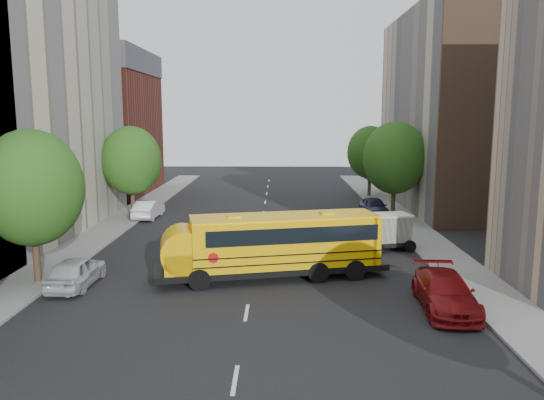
{
  "coord_description": "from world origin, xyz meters",
  "views": [
    {
      "loc": [
        1.44,
        -30.11,
        8.52
      ],
      "look_at": [
        0.97,
        2.0,
        3.41
      ],
      "focal_mm": 35.0,
      "sensor_mm": 36.0,
      "label": 1
    }
  ],
  "objects_px": {
    "street_tree_4": "(395,158)",
    "parked_car_0": "(76,271)",
    "safari_truck": "(369,232)",
    "parked_car_4": "(374,207)",
    "street_tree_5": "(370,153)",
    "parked_car_1": "(148,209)",
    "street_tree_2": "(131,161)",
    "school_bus": "(269,243)",
    "parked_car_3": "(445,292)",
    "street_tree_1": "(32,188)"
  },
  "relations": [
    {
      "from": "street_tree_4",
      "to": "parked_car_0",
      "type": "bearing_deg",
      "value": -136.91
    },
    {
      "from": "safari_truck",
      "to": "parked_car_4",
      "type": "bearing_deg",
      "value": 66.05
    },
    {
      "from": "street_tree_5",
      "to": "parked_car_1",
      "type": "xyz_separation_m",
      "value": [
        -20.6,
        -12.4,
        -3.94
      ]
    },
    {
      "from": "parked_car_0",
      "to": "parked_car_1",
      "type": "relative_size",
      "value": 0.99
    },
    {
      "from": "street_tree_4",
      "to": "street_tree_5",
      "type": "relative_size",
      "value": 1.08
    },
    {
      "from": "street_tree_4",
      "to": "street_tree_2",
      "type": "bearing_deg",
      "value": 180.0
    },
    {
      "from": "street_tree_4",
      "to": "parked_car_0",
      "type": "xyz_separation_m",
      "value": [
        -19.8,
        -18.52,
        -4.29
      ]
    },
    {
      "from": "parked_car_1",
      "to": "safari_truck",
      "type": "bearing_deg",
      "value": 149.97
    },
    {
      "from": "street_tree_4",
      "to": "safari_truck",
      "type": "height_order",
      "value": "street_tree_4"
    },
    {
      "from": "school_bus",
      "to": "safari_truck",
      "type": "relative_size",
      "value": 2.2
    },
    {
      "from": "school_bus",
      "to": "parked_car_4",
      "type": "relative_size",
      "value": 2.7
    },
    {
      "from": "street_tree_5",
      "to": "parked_car_4",
      "type": "bearing_deg",
      "value": -97.24
    },
    {
      "from": "street_tree_4",
      "to": "parked_car_3",
      "type": "bearing_deg",
      "value": -95.86
    },
    {
      "from": "street_tree_4",
      "to": "parked_car_4",
      "type": "xyz_separation_m",
      "value": [
        -1.4,
        0.98,
        -4.28
      ]
    },
    {
      "from": "street_tree_2",
      "to": "parked_car_4",
      "type": "xyz_separation_m",
      "value": [
        20.6,
        0.98,
        -4.04
      ]
    },
    {
      "from": "school_bus",
      "to": "street_tree_2",
      "type": "bearing_deg",
      "value": 112.49
    },
    {
      "from": "parked_car_3",
      "to": "parked_car_4",
      "type": "distance_m",
      "value": 22.45
    },
    {
      "from": "street_tree_2",
      "to": "school_bus",
      "type": "distance_m",
      "value": 20.94
    },
    {
      "from": "parked_car_3",
      "to": "parked_car_1",
      "type": "bearing_deg",
      "value": 134.41
    },
    {
      "from": "street_tree_5",
      "to": "parked_car_3",
      "type": "xyz_separation_m",
      "value": [
        -2.2,
        -33.45,
        -3.91
      ]
    },
    {
      "from": "parked_car_3",
      "to": "street_tree_2",
      "type": "bearing_deg",
      "value": 135.97
    },
    {
      "from": "street_tree_4",
      "to": "parked_car_4",
      "type": "distance_m",
      "value": 4.61
    },
    {
      "from": "street_tree_1",
      "to": "street_tree_5",
      "type": "xyz_separation_m",
      "value": [
        22.0,
        30.0,
        -0.25
      ]
    },
    {
      "from": "street_tree_2",
      "to": "parked_car_4",
      "type": "bearing_deg",
      "value": 2.73
    },
    {
      "from": "street_tree_5",
      "to": "safari_truck",
      "type": "height_order",
      "value": "street_tree_5"
    },
    {
      "from": "street_tree_4",
      "to": "school_bus",
      "type": "bearing_deg",
      "value": -120.73
    },
    {
      "from": "street_tree_1",
      "to": "parked_car_0",
      "type": "distance_m",
      "value": 4.74
    },
    {
      "from": "parked_car_0",
      "to": "school_bus",
      "type": "bearing_deg",
      "value": -170.42
    },
    {
      "from": "street_tree_1",
      "to": "street_tree_5",
      "type": "relative_size",
      "value": 1.05
    },
    {
      "from": "street_tree_1",
      "to": "parked_car_4",
      "type": "distance_m",
      "value": 28.32
    },
    {
      "from": "parked_car_1",
      "to": "parked_car_4",
      "type": "bearing_deg",
      "value": -173.66
    },
    {
      "from": "street_tree_4",
      "to": "parked_car_1",
      "type": "distance_m",
      "value": 21.05
    },
    {
      "from": "street_tree_5",
      "to": "street_tree_2",
      "type": "bearing_deg",
      "value": -151.39
    },
    {
      "from": "school_bus",
      "to": "parked_car_0",
      "type": "distance_m",
      "value": 9.9
    },
    {
      "from": "street_tree_2",
      "to": "parked_car_0",
      "type": "relative_size",
      "value": 1.68
    },
    {
      "from": "street_tree_2",
      "to": "street_tree_4",
      "type": "xyz_separation_m",
      "value": [
        22.0,
        0.0,
        0.25
      ]
    },
    {
      "from": "street_tree_2",
      "to": "parked_car_1",
      "type": "bearing_deg",
      "value": -15.77
    },
    {
      "from": "street_tree_5",
      "to": "parked_car_1",
      "type": "distance_m",
      "value": 24.36
    },
    {
      "from": "street_tree_5",
      "to": "safari_truck",
      "type": "xyz_separation_m",
      "value": [
        -3.82,
        -22.99,
        -3.48
      ]
    },
    {
      "from": "street_tree_1",
      "to": "street_tree_2",
      "type": "relative_size",
      "value": 1.03
    },
    {
      "from": "school_bus",
      "to": "safari_truck",
      "type": "distance_m",
      "value": 8.69
    },
    {
      "from": "parked_car_1",
      "to": "parked_car_3",
      "type": "relative_size",
      "value": 0.85
    },
    {
      "from": "school_bus",
      "to": "safari_truck",
      "type": "xyz_separation_m",
      "value": [
        6.27,
        5.98,
        -0.7
      ]
    },
    {
      "from": "parked_car_1",
      "to": "parked_car_4",
      "type": "height_order",
      "value": "parked_car_4"
    },
    {
      "from": "parked_car_1",
      "to": "parked_car_3",
      "type": "distance_m",
      "value": 27.96
    },
    {
      "from": "street_tree_2",
      "to": "safari_truck",
      "type": "height_order",
      "value": "street_tree_2"
    },
    {
      "from": "parked_car_1",
      "to": "parked_car_0",
      "type": "bearing_deg",
      "value": 94.76
    },
    {
      "from": "street_tree_1",
      "to": "parked_car_4",
      "type": "relative_size",
      "value": 1.7
    },
    {
      "from": "street_tree_5",
      "to": "parked_car_4",
      "type": "xyz_separation_m",
      "value": [
        -1.4,
        -11.02,
        -3.91
      ]
    },
    {
      "from": "parked_car_4",
      "to": "street_tree_5",
      "type": "bearing_deg",
      "value": 78.28
    }
  ]
}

